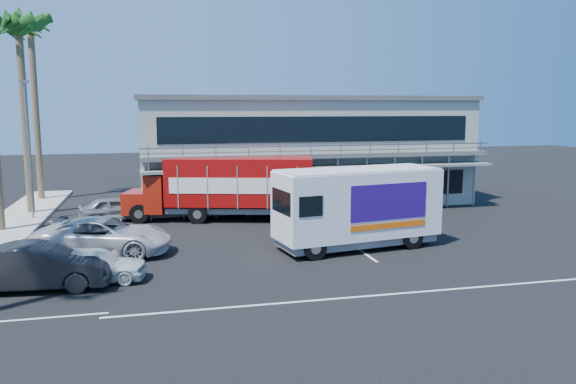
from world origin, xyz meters
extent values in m
plane|color=black|center=(0.00, 0.00, 0.00)|extent=(120.00, 120.00, 0.00)
cube|color=gray|center=(3.00, 15.00, 3.50)|extent=(22.00, 10.00, 7.00)
cube|color=#515454|center=(3.00, 15.00, 7.15)|extent=(22.40, 10.40, 0.30)
cube|color=#515454|center=(3.00, 9.40, 3.60)|extent=(22.00, 1.20, 0.25)
cube|color=gray|center=(3.00, 8.85, 4.10)|extent=(22.00, 0.08, 0.90)
cube|color=slate|center=(3.00, 9.10, 2.90)|extent=(22.00, 1.80, 0.15)
cube|color=black|center=(3.00, 9.98, 1.60)|extent=(20.00, 0.06, 1.60)
cube|color=black|center=(3.00, 9.98, 5.20)|extent=(20.00, 0.06, 1.60)
cylinder|color=brown|center=(-14.70, 13.00, 5.50)|extent=(0.44, 0.44, 11.00)
sphere|color=#123E11|center=(-14.70, 13.00, 11.20)|extent=(1.10, 1.10, 1.10)
cylinder|color=brown|center=(-15.10, 18.50, 6.00)|extent=(0.44, 0.44, 12.00)
sphere|color=#123E11|center=(-15.10, 18.50, 12.20)|extent=(1.10, 1.10, 1.10)
cylinder|color=gray|center=(-14.20, 11.00, 4.00)|extent=(0.14, 0.14, 8.00)
cube|color=gray|center=(-14.20, 11.00, 8.00)|extent=(0.50, 0.25, 0.18)
cube|color=maroon|center=(-8.14, 9.94, 1.05)|extent=(2.03, 2.66, 1.26)
cube|color=maroon|center=(-7.02, 9.64, 1.63)|extent=(1.70, 2.81, 2.21)
cube|color=black|center=(-7.02, 9.64, 2.26)|extent=(0.63, 2.17, 0.74)
cube|color=#930B09|center=(-2.35, 8.39, 2.31)|extent=(8.80, 4.72, 2.73)
cube|color=slate|center=(-2.35, 8.39, 0.68)|extent=(8.70, 4.34, 0.32)
cube|color=white|center=(-2.70, 7.11, 2.21)|extent=(7.48, 2.03, 0.89)
cube|color=white|center=(-2.01, 9.67, 2.21)|extent=(7.48, 2.03, 0.89)
cylinder|color=black|center=(-8.13, 8.74, 0.55)|extent=(1.13, 0.55, 1.09)
cylinder|color=black|center=(-7.54, 10.98, 0.55)|extent=(1.13, 0.55, 1.09)
cylinder|color=black|center=(-4.89, 7.87, 0.55)|extent=(1.13, 0.55, 1.09)
cylinder|color=black|center=(-4.29, 10.11, 0.55)|extent=(1.13, 0.55, 1.09)
cylinder|color=black|center=(-0.02, 6.57, 0.55)|extent=(1.13, 0.55, 1.09)
cylinder|color=black|center=(0.58, 8.80, 0.55)|extent=(1.13, 0.55, 1.09)
cube|color=white|center=(2.00, 0.55, 2.14)|extent=(8.01, 3.85, 3.07)
cube|color=slate|center=(2.00, 0.55, 0.44)|extent=(7.66, 3.54, 0.38)
cube|color=black|center=(-1.77, -0.07, 2.47)|extent=(0.41, 2.14, 1.04)
cube|color=white|center=(2.00, 0.55, 3.71)|extent=(7.85, 3.78, 0.09)
cube|color=#2B0C6F|center=(3.08, -0.62, 2.36)|extent=(3.90, 0.67, 1.65)
cube|color=#2B0C6F|center=(2.65, 2.01, 2.36)|extent=(3.90, 0.67, 1.65)
cube|color=#F2590C|center=(3.08, -0.62, 1.26)|extent=(3.90, 0.67, 0.27)
cylinder|color=black|center=(-0.52, -1.04, 0.53)|extent=(1.09, 0.45, 1.05)
cylinder|color=black|center=(-0.90, 1.25, 0.53)|extent=(1.09, 0.45, 1.05)
cylinder|color=black|center=(4.46, -0.22, 0.53)|extent=(1.09, 0.45, 1.05)
cylinder|color=black|center=(4.08, 2.08, 0.53)|extent=(1.09, 0.45, 1.05)
imported|color=silver|center=(-9.50, -2.00, 0.66)|extent=(4.06, 2.10, 1.32)
imported|color=black|center=(-11.39, -2.50, 0.85)|extent=(5.25, 2.17, 1.69)
imported|color=#B8B8BA|center=(-9.50, 2.03, 0.84)|extent=(6.49, 4.06, 1.67)
imported|color=#333C45|center=(-9.64, 4.00, 0.65)|extent=(4.77, 2.65, 1.31)
imported|color=gray|center=(-9.50, 9.92, 0.70)|extent=(4.32, 2.28, 1.40)
camera|label=1|loc=(-7.08, -23.79, 6.60)|focal=35.00mm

